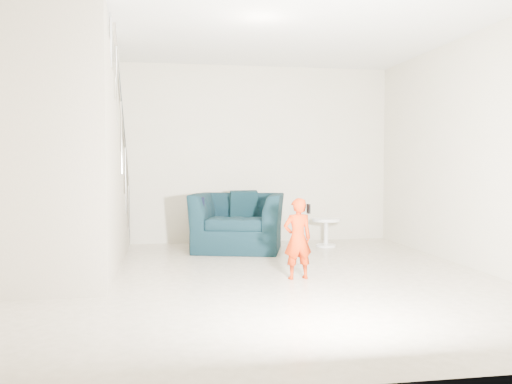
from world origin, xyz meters
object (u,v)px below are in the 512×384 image
toddler (298,239)px  side_table (326,228)px  armchair (238,222)px  staircase (69,188)px

toddler → side_table: toddler is taller
armchair → toddler: bearing=-63.9°
armchair → toddler: 2.00m
armchair → staircase: (-2.02, -1.38, 0.55)m
armchair → staircase: size_ratio=0.34×
toddler → staircase: staircase is taller
toddler → staircase: 2.51m
side_table → armchair: bearing=-175.1°
armchair → toddler: toddler is taller
armchair → staircase: bearing=-129.9°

